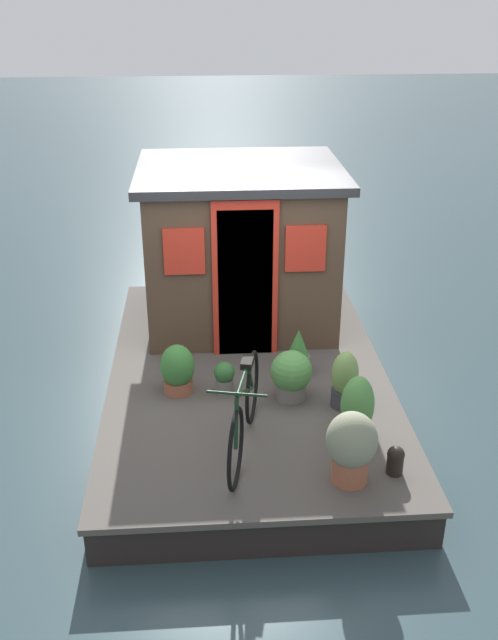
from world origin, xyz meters
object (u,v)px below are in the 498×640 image
bicycle (244,412)px  potted_plant_lavender (351,446)px  potted_plant_thyme (345,380)px  potted_plant_fern (224,377)px  potted_plant_mint (298,353)px  houseboat_cabin (240,245)px  potted_plant_succulent (357,410)px  mooring_bollard (395,459)px  potted_plant_sage (178,369)px  potted_plant_rosemary (291,374)px

bicycle → potted_plant_lavender: bicycle is taller
potted_plant_thyme → potted_plant_fern: 1.22m
potted_plant_lavender → potted_plant_mint: bearing=6.3°
potted_plant_fern → potted_plant_thyme: bearing=-104.9°
houseboat_cabin → potted_plant_succulent: bearing=-161.0°
houseboat_cabin → mooring_bollard: bearing=-160.3°
potted_plant_thyme → potted_plant_lavender: size_ratio=0.91×
potted_plant_succulent → potted_plant_mint: bearing=17.5°
houseboat_cabin → potted_plant_fern: size_ratio=6.63×
potted_plant_mint → potted_plant_lavender: size_ratio=0.80×
bicycle → houseboat_cabin: bearing=-2.6°
potted_plant_sage → potted_plant_fern: bearing=-99.0°
potted_plant_mint → mooring_bollard: potted_plant_mint is taller
houseboat_cabin → mooring_bollard: houseboat_cabin is taller
mooring_bollard → houseboat_cabin: bearing=19.7°
potted_plant_mint → potted_plant_fern: potted_plant_mint is taller
potted_plant_rosemary → potted_plant_thyme: bearing=-109.7°
bicycle → potted_plant_mint: size_ratio=3.15×
potted_plant_succulent → mooring_bollard: potted_plant_succulent is taller
bicycle → potted_plant_succulent: (0.10, -1.04, -0.10)m
houseboat_cabin → bicycle: 2.83m
houseboat_cabin → potted_plant_rosemary: size_ratio=4.55×
potted_plant_succulent → mooring_bollard: bearing=-157.2°
potted_plant_mint → potted_plant_rosemary: (-0.48, 0.13, 0.02)m
bicycle → potted_plant_succulent: 1.05m
bicycle → potted_plant_rosemary: 1.00m
bicycle → potted_plant_sage: bicycle is taller
potted_plant_lavender → houseboat_cabin: bearing=12.6°
potted_plant_fern → potted_plant_lavender: 1.80m
potted_plant_rosemary → potted_plant_lavender: size_ratio=0.79×
potted_plant_succulent → mooring_bollard: 0.61m
potted_plant_rosemary → potted_plant_succulent: bearing=-144.8°
bicycle → potted_plant_thyme: size_ratio=2.76×
potted_plant_mint → potted_plant_fern: 0.88m
houseboat_cabin → mooring_bollard: 3.51m
potted_plant_mint → potted_plant_thyme: bearing=-150.5°
potted_plant_rosemary → mooring_bollard: potted_plant_rosemary is taller
potted_plant_thyme → houseboat_cabin: bearing=23.3°
potted_plant_lavender → mooring_bollard: bearing=-80.5°
potted_plant_succulent → mooring_bollard: (-0.55, -0.23, -0.15)m
bicycle → potted_plant_lavender: size_ratio=2.52×
bicycle → potted_plant_thyme: bearing=-57.7°
potted_plant_lavender → potted_plant_rosemary: bearing=14.0°
potted_plant_mint → potted_plant_fern: size_ratio=1.48×
potted_plant_mint → potted_plant_lavender: bearing=-173.7°
houseboat_cabin → potted_plant_thyme: (-2.11, -0.91, -0.68)m
potted_plant_lavender → potted_plant_sage: bearing=43.6°
houseboat_cabin → potted_plant_sage: size_ratio=4.46×
potted_plant_rosemary → mooring_bollard: bearing=-149.7°
potted_plant_lavender → potted_plant_thyme: bearing=-8.4°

